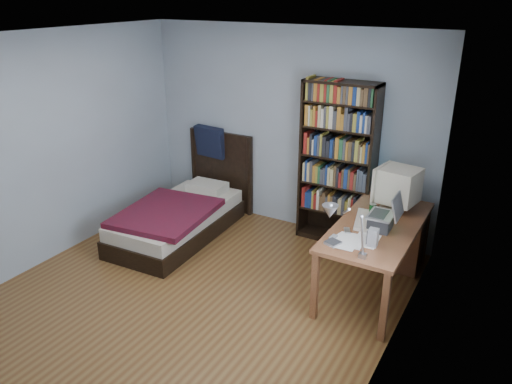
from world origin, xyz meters
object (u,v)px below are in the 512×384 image
(bookshelf, at_px, (337,164))
(bed, at_px, (182,214))
(crt_monitor, at_px, (397,186))
(soda_can, at_px, (373,210))
(speaker, at_px, (373,238))
(laptop, at_px, (383,219))
(keyboard, at_px, (365,220))
(desk, at_px, (388,235))
(desk_lamp, at_px, (336,217))

(bookshelf, bearing_deg, bed, -155.20)
(crt_monitor, relative_size, soda_can, 3.66)
(crt_monitor, distance_m, speaker, 0.94)
(laptop, height_order, keyboard, laptop)
(crt_monitor, height_order, soda_can, crt_monitor)
(crt_monitor, distance_m, soda_can, 0.38)
(keyboard, relative_size, soda_can, 3.86)
(crt_monitor, relative_size, laptop, 1.22)
(desk, height_order, speaker, speaker)
(soda_can, relative_size, bed, 0.06)
(crt_monitor, xyz_separation_m, keyboard, (-0.16, -0.47, -0.24))
(laptop, distance_m, bookshelf, 1.24)
(laptop, distance_m, soda_can, 0.32)
(desk, bearing_deg, desk_lamp, -91.72)
(crt_monitor, distance_m, keyboard, 0.55)
(desk_lamp, bearing_deg, bookshelf, 110.36)
(laptop, distance_m, desk_lamp, 1.09)
(speaker, relative_size, soda_can, 1.36)
(bed, bearing_deg, soda_can, 3.33)
(crt_monitor, bearing_deg, soda_can, -117.43)
(desk, height_order, bed, bed)
(bookshelf, distance_m, bed, 2.02)
(keyboard, bearing_deg, speaker, -77.81)
(speaker, bearing_deg, crt_monitor, 90.82)
(keyboard, relative_size, speaker, 2.85)
(laptop, height_order, desk_lamp, desk_lamp)
(keyboard, bearing_deg, bookshelf, 113.91)
(crt_monitor, relative_size, keyboard, 0.95)
(keyboard, relative_size, bookshelf, 0.25)
(speaker, bearing_deg, desk_lamp, -104.05)
(desk, bearing_deg, speaker, -84.68)
(desk, distance_m, desk_lamp, 1.76)
(speaker, height_order, bookshelf, bookshelf)
(desk, height_order, bookshelf, bookshelf)
(speaker, bearing_deg, keyboard, 112.99)
(desk_lamp, bearing_deg, laptop, 83.91)
(laptop, xyz_separation_m, speaker, (0.02, -0.37, -0.02))
(keyboard, height_order, bed, bed)
(speaker, xyz_separation_m, bed, (-2.56, 0.50, -0.55))
(keyboard, bearing_deg, crt_monitor, 57.83)
(bed, bearing_deg, speaker, -11.00)
(crt_monitor, xyz_separation_m, soda_can, (-0.15, -0.29, -0.19))
(bookshelf, bearing_deg, crt_monitor, -24.57)
(desk, xyz_separation_m, crt_monitor, (0.03, 0.01, 0.57))
(desk, height_order, laptop, laptop)
(crt_monitor, bearing_deg, bookshelf, 155.43)
(laptop, xyz_separation_m, keyboard, (-0.19, 0.08, -0.09))
(crt_monitor, xyz_separation_m, speaker, (0.05, -0.93, -0.17))
(desk, distance_m, bed, 2.51)
(laptop, bearing_deg, crt_monitor, 92.75)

